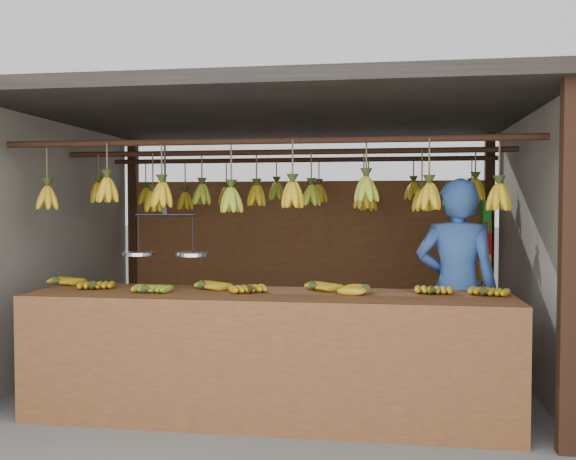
# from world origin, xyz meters

# --- Properties ---
(ground) EXTENTS (80.00, 80.00, 0.00)m
(ground) POSITION_xyz_m (0.00, 0.00, 0.00)
(ground) COLOR #5B5B57
(stall) EXTENTS (4.30, 3.30, 2.40)m
(stall) POSITION_xyz_m (0.00, 0.33, 1.97)
(stall) COLOR black
(stall) RESTS_ON ground
(counter) EXTENTS (3.55, 0.79, 0.96)m
(counter) POSITION_xyz_m (0.06, -1.23, 0.71)
(counter) COLOR brown
(counter) RESTS_ON ground
(hanging_bananas) EXTENTS (3.61, 2.23, 0.39)m
(hanging_bananas) POSITION_xyz_m (-0.00, -0.00, 1.62)
(hanging_bananas) COLOR gold
(hanging_bananas) RESTS_ON ground
(balance_scale) EXTENTS (0.67, 0.25, 0.85)m
(balance_scale) POSITION_xyz_m (-0.73, -1.00, 1.22)
(balance_scale) COLOR black
(balance_scale) RESTS_ON ground
(vendor) EXTENTS (0.69, 0.50, 1.74)m
(vendor) POSITION_xyz_m (1.46, -0.42, 0.87)
(vendor) COLOR #3359A5
(vendor) RESTS_ON ground
(bag_bundles) EXTENTS (0.08, 0.26, 1.18)m
(bag_bundles) POSITION_xyz_m (1.94, 1.35, 1.01)
(bag_bundles) COLOR #199926
(bag_bundles) RESTS_ON ground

